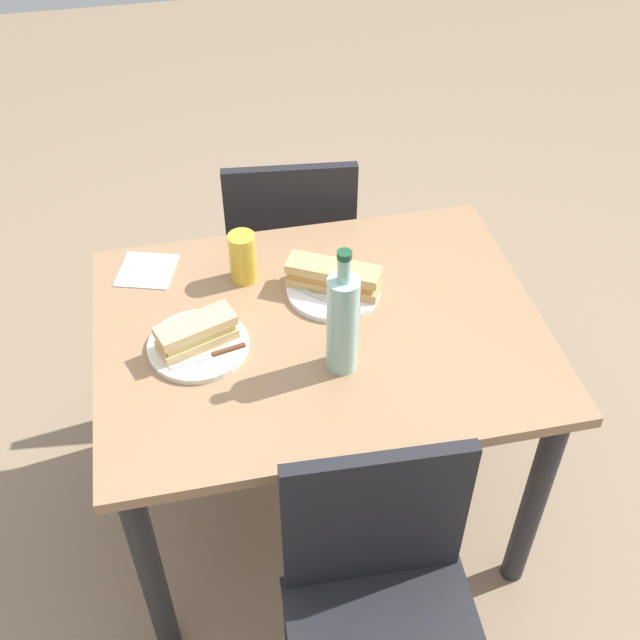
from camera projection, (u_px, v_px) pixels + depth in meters
The scene contains 13 objects.
ground_plane at pixel (320, 499), 2.40m from camera, with size 8.00×8.00×0.00m, color #8C755B.
dining_table at pixel (320, 359), 1.98m from camera, with size 1.07×0.81×0.72m.
chair_far at pixel (382, 605), 1.63m from camera, with size 0.42×0.42×0.85m.
chair_near at pixel (290, 250), 2.50m from camera, with size 0.44×0.44×0.85m.
plate_near at pixel (198, 345), 1.84m from camera, with size 0.24×0.24×0.01m, color silver.
baguette_sandwich_near at pixel (196, 333), 1.82m from camera, with size 0.20×0.13×0.07m.
knife_near at pixel (213, 355), 1.81m from camera, with size 0.18×0.05×0.01m.
plate_far at pixel (333, 289), 1.99m from camera, with size 0.24×0.24×0.01m, color white.
baguette_sandwich_far at pixel (334, 277), 1.96m from camera, with size 0.24×0.17×0.07m.
knife_far at pixel (331, 301), 1.94m from camera, with size 0.14×0.13×0.01m.
water_bottle at pixel (343, 322), 1.72m from camera, with size 0.07×0.07×0.33m.
beer_glass at pixel (243, 257), 1.99m from camera, with size 0.07×0.07×0.14m, color gold.
paper_napkin at pixel (147, 270), 2.05m from camera, with size 0.14×0.14×0.00m, color white.
Camera 1 is at (0.28, 1.35, 2.03)m, focal length 44.57 mm.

